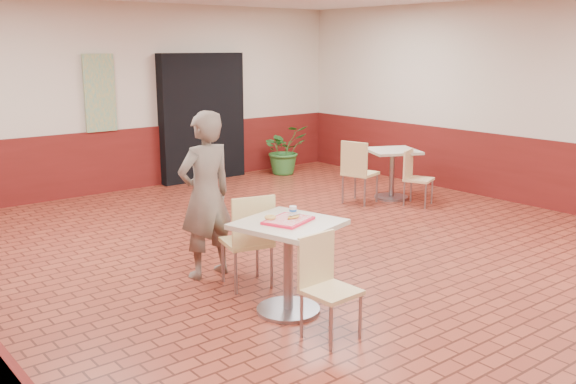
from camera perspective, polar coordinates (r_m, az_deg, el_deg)
room_shell at (r=6.67m, az=5.50°, el=5.76°), size 8.01×10.01×3.01m
wainscot_band at (r=6.87m, az=5.32°, el=-2.55°), size 8.00×10.00×1.00m
corridor_doorway at (r=11.31m, az=-7.63°, el=6.58°), size 1.60×0.22×2.20m
promo_poster at (r=10.50m, az=-16.38°, el=8.44°), size 0.50×0.03×1.20m
main_table at (r=5.64m, az=0.02°, el=-5.33°), size 0.79×0.79×0.83m
chair_main_front at (r=5.22m, az=3.31°, el=-7.90°), size 0.41×0.41×0.85m
chair_main_back at (r=6.21m, az=-3.45°, el=-3.95°), size 0.53×0.53×0.94m
customer at (r=6.50m, az=-7.33°, el=-0.29°), size 0.65×0.44×1.70m
serving_tray at (r=5.55m, az=0.02°, el=-2.55°), size 0.41×0.32×0.03m
ring_donut at (r=5.55m, az=-1.58°, el=-2.26°), size 0.11×0.11×0.03m
long_john_donut at (r=5.56m, az=0.50°, el=-2.19°), size 0.14×0.07×0.04m
paper_cup at (r=5.67m, az=0.44°, el=-1.66°), size 0.07×0.07×0.08m
second_table at (r=10.03m, az=9.25°, el=2.34°), size 0.72×0.72×0.76m
chair_second_left at (r=9.60m, az=6.22°, el=2.05°), size 0.54×0.54×0.95m
chair_second_front at (r=9.68m, az=11.17°, el=1.55°), size 0.49×0.49×0.82m
potted_plant at (r=11.82m, az=-0.33°, el=3.80°), size 0.90×0.81×0.91m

